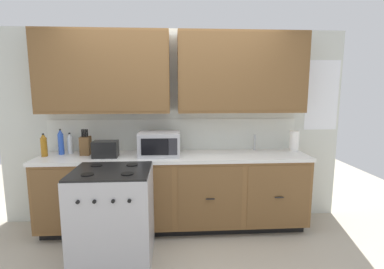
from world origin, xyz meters
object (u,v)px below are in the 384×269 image
microwave (159,144)px  toaster (105,149)px  knife_block (86,145)px  paper_towel_roll (294,141)px  bottle_clear (70,143)px  stove_range (113,215)px  bottle_amber (44,145)px  bottle_blue (61,142)px

microwave → toaster: (-0.62, -0.05, -0.04)m
knife_block → paper_towel_roll: knife_block is taller
microwave → bottle_clear: size_ratio=1.88×
stove_range → microwave: size_ratio=1.98×
paper_towel_roll → stove_range: bearing=-160.9°
bottle_amber → knife_block: bearing=7.1°
bottle_blue → bottle_clear: 0.10m
microwave → bottle_amber: microwave is taller
bottle_clear → bottle_amber: 0.29m
knife_block → toaster: bearing=-28.6°
stove_range → paper_towel_roll: 2.33m
toaster → stove_range: bearing=-72.3°
paper_towel_roll → bottle_amber: bottle_amber is taller
knife_block → bottle_clear: 0.23m
knife_block → bottle_clear: bearing=158.0°
bottle_blue → bottle_amber: bearing=-148.7°
knife_block → microwave: bearing=-6.1°
bottle_blue → bottle_clear: bearing=27.0°
stove_range → bottle_blue: (-0.75, 0.75, 0.62)m
knife_block → bottle_blue: 0.31m
bottle_blue → paper_towel_roll: bearing=-0.1°
bottle_clear → stove_range: bearing=-50.4°
bottle_blue → bottle_amber: 0.19m
microwave → paper_towel_roll: 1.70m
stove_range → knife_block: 1.02m
stove_range → toaster: bearing=107.7°
stove_range → knife_block: bearing=122.2°
paper_towel_roll → toaster: bearing=-175.6°
stove_range → toaster: size_ratio=3.39×
paper_towel_roll → bottle_amber: size_ratio=0.96×
knife_block → stove_range: bearing=-57.8°
bottle_amber → paper_towel_roll: bearing=1.7°
microwave → paper_towel_roll: (1.69, 0.13, -0.01)m
toaster → knife_block: size_ratio=0.90×
microwave → bottle_clear: bearing=170.7°
stove_range → toaster: 0.81m
bottle_blue → bottle_clear: (0.09, 0.05, -0.03)m
stove_range → microwave: microwave is taller
bottle_blue → knife_block: bearing=-7.4°
bottle_amber → microwave: bearing=-1.6°
toaster → paper_towel_roll: 2.32m
microwave → bottle_blue: size_ratio=1.55×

